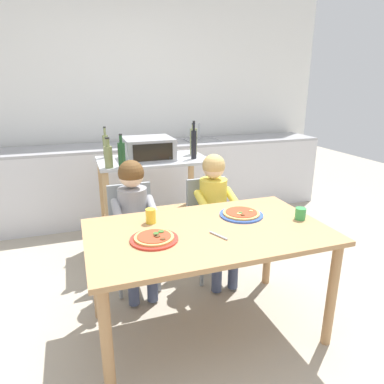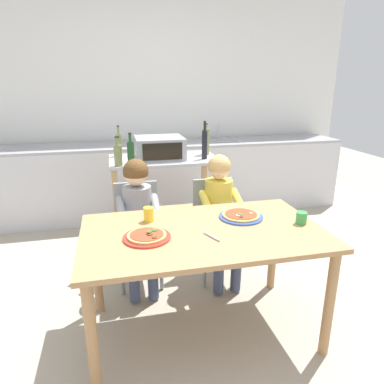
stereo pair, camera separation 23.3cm
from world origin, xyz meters
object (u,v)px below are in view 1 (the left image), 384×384
(kitchen_island_cart, at_px, (154,190))
(bottle_tall_green_wine, at_px, (108,156))
(pizza_plate_blue_rimmed, at_px, (241,214))
(serving_spoon, at_px, (218,235))
(dining_chair_left, at_px, (133,228))
(pizza_plate_red_rimmed, at_px, (154,238))
(child_in_yellow_shirt, at_px, (216,204))
(drinking_cup_yellow, at_px, (151,216))
(bottle_clear_vinegar, at_px, (122,154))
(bottle_brown_beer, at_px, (106,145))
(bottle_squat_spirits, at_px, (193,141))
(drinking_cup_green, at_px, (300,214))
(child_in_grey_shirt, at_px, (134,211))
(toaster_oven, at_px, (148,148))
(dining_chair_right, at_px, (210,220))
(bottle_dark_olive_oil, at_px, (194,144))
(dining_table, at_px, (208,243))

(kitchen_island_cart, bearing_deg, bottle_tall_green_wine, -151.63)
(pizza_plate_blue_rimmed, xyz_separation_m, serving_spoon, (-0.28, -0.25, -0.01))
(dining_chair_left, xyz_separation_m, pizza_plate_red_rimmed, (0.00, -0.78, 0.26))
(child_in_yellow_shirt, height_order, drinking_cup_yellow, child_in_yellow_shirt)
(pizza_plate_blue_rimmed, distance_m, drinking_cup_yellow, 0.61)
(serving_spoon, bearing_deg, bottle_clear_vinegar, 107.64)
(bottle_brown_beer, height_order, child_in_yellow_shirt, bottle_brown_beer)
(bottle_squat_spirits, bearing_deg, bottle_clear_vinegar, -157.34)
(child_in_yellow_shirt, relative_size, drinking_cup_green, 13.38)
(bottle_clear_vinegar, bearing_deg, child_in_grey_shirt, -88.89)
(pizza_plate_blue_rimmed, height_order, drinking_cup_yellow, drinking_cup_yellow)
(kitchen_island_cart, relative_size, toaster_oven, 2.29)
(pizza_plate_blue_rimmed, height_order, serving_spoon, pizza_plate_blue_rimmed)
(bottle_squat_spirits, bearing_deg, dining_chair_right, -97.76)
(bottle_squat_spirits, height_order, bottle_brown_beer, bottle_squat_spirits)
(drinking_cup_yellow, bearing_deg, kitchen_island_cart, 76.17)
(bottle_clear_vinegar, distance_m, child_in_yellow_shirt, 0.89)
(bottle_dark_olive_oil, relative_size, bottle_squat_spirits, 1.14)
(child_in_grey_shirt, height_order, drinking_cup_green, child_in_grey_shirt)
(child_in_grey_shirt, height_order, serving_spoon, child_in_grey_shirt)
(dining_table, height_order, drinking_cup_yellow, drinking_cup_yellow)
(dining_chair_right, distance_m, child_in_grey_shirt, 0.67)
(bottle_clear_vinegar, bearing_deg, kitchen_island_cart, 37.15)
(pizza_plate_blue_rimmed, relative_size, serving_spoon, 2.08)
(child_in_grey_shirt, xyz_separation_m, pizza_plate_red_rimmed, (0.00, -0.66, 0.07))
(child_in_yellow_shirt, distance_m, pizza_plate_red_rimmed, 0.89)
(drinking_cup_yellow, bearing_deg, pizza_plate_blue_rimmed, -7.44)
(bottle_tall_green_wine, height_order, dining_chair_right, bottle_tall_green_wine)
(bottle_tall_green_wine, distance_m, bottle_brown_beer, 0.43)
(pizza_plate_blue_rimmed, bearing_deg, bottle_squat_spirits, 85.70)
(bottle_tall_green_wine, bearing_deg, serving_spoon, -67.93)
(bottle_brown_beer, bearing_deg, toaster_oven, -28.07)
(drinking_cup_green, bearing_deg, child_in_grey_shirt, 145.93)
(pizza_plate_blue_rimmed, bearing_deg, pizza_plate_red_rimmed, -164.51)
(bottle_tall_green_wine, bearing_deg, dining_table, -66.81)
(bottle_dark_olive_oil, height_order, bottle_clear_vinegar, bottle_dark_olive_oil)
(kitchen_island_cart, distance_m, bottle_dark_olive_oil, 0.58)
(bottle_brown_beer, height_order, dining_table, bottle_brown_beer)
(drinking_cup_yellow, bearing_deg, dining_table, -35.44)
(dining_table, relative_size, dining_chair_right, 1.80)
(bottle_squat_spirits, distance_m, child_in_grey_shirt, 1.12)
(bottle_clear_vinegar, height_order, drinking_cup_yellow, bottle_clear_vinegar)
(bottle_dark_olive_oil, bearing_deg, drinking_cup_green, -76.00)
(bottle_clear_vinegar, relative_size, serving_spoon, 2.00)
(pizza_plate_red_rimmed, xyz_separation_m, pizza_plate_blue_rimmed, (0.64, 0.18, 0.00))
(bottle_brown_beer, bearing_deg, bottle_squat_spirits, -8.88)
(bottle_squat_spirits, relative_size, pizza_plate_blue_rimmed, 1.05)
(bottle_dark_olive_oil, relative_size, dining_chair_left, 0.43)
(bottle_brown_beer, xyz_separation_m, drinking_cup_yellow, (0.13, -1.29, -0.24))
(drinking_cup_yellow, bearing_deg, bottle_squat_spirits, 59.06)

